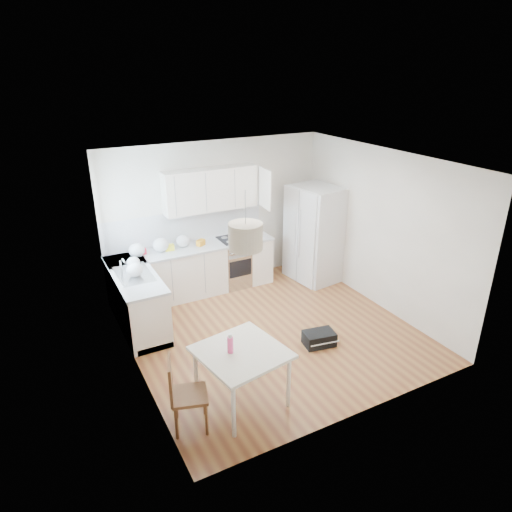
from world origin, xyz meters
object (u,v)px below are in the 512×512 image
at_px(dining_table, 241,357).
at_px(dining_chair, 190,393).
at_px(gym_bag, 319,338).
at_px(refrigerator, 316,234).

height_order(dining_table, dining_chair, dining_chair).
relative_size(dining_table, gym_bag, 2.43).
distance_m(refrigerator, dining_table, 3.85).
distance_m(dining_table, dining_chair, 0.74).
bearing_deg(dining_table, refrigerator, 32.34).
bearing_deg(dining_table, dining_chair, 177.78).
xyz_separation_m(refrigerator, dining_chair, (-3.56, -2.66, -0.45)).
bearing_deg(dining_chair, refrigerator, 54.16).
bearing_deg(dining_table, gym_bag, 10.86).
distance_m(refrigerator, gym_bag, 2.49).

